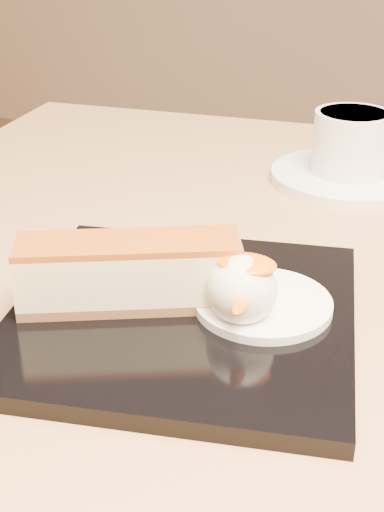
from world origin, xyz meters
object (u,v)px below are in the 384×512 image
(cheesecake, at_px, (129,273))
(coffee_cup, at_px, (353,142))
(ice_cream_scoop, at_px, (242,290))
(saucer, at_px, (347,176))
(table, at_px, (278,443))
(dessert_plate, at_px, (183,315))

(cheesecake, height_order, coffee_cup, coffee_cup)
(ice_cream_scoop, bearing_deg, saucer, 83.00)
(table, distance_m, coffee_cup, 0.29)
(table, distance_m, dessert_plate, 0.19)
(saucer, bearing_deg, table, -95.14)
(dessert_plate, bearing_deg, table, 53.91)
(dessert_plate, relative_size, coffee_cup, 2.28)
(cheesecake, distance_m, saucer, 0.32)
(ice_cream_scoop, relative_size, saucer, 0.29)
(cheesecake, relative_size, coffee_cup, 1.52)
(saucer, bearing_deg, coffee_cup, -16.13)
(saucer, bearing_deg, cheesecake, -110.47)
(table, distance_m, cheesecake, 0.23)
(ice_cream_scoop, distance_m, saucer, 0.30)
(dessert_plate, height_order, coffee_cup, coffee_cup)
(coffee_cup, bearing_deg, table, -79.50)
(cheesecake, height_order, saucer, cheesecake)
(ice_cream_scoop, xyz_separation_m, saucer, (0.04, 0.30, -0.03))
(coffee_cup, bearing_deg, dessert_plate, -88.84)
(dessert_plate, relative_size, cheesecake, 1.49)
(saucer, bearing_deg, ice_cream_scoop, -97.00)
(table, height_order, cheesecake, cheesecake)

